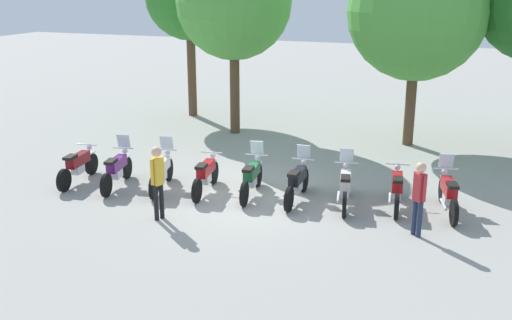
{
  "coord_description": "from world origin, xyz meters",
  "views": [
    {
      "loc": [
        5.35,
        -14.04,
        5.62
      ],
      "look_at": [
        0.0,
        0.5,
        0.9
      ],
      "focal_mm": 42.02,
      "sensor_mm": 36.0,
      "label": 1
    }
  ],
  "objects": [
    {
      "name": "person_0",
      "position": [
        4.44,
        -1.02,
        1.03
      ],
      "size": [
        0.35,
        0.33,
        1.74
      ],
      "rotation": [
        0.0,
        0.0,
        0.84
      ],
      "color": "#232D4C",
      "rests_on": "ground_plane"
    },
    {
      "name": "motorcycle_3",
      "position": [
        -1.26,
        -0.03,
        0.5
      ],
      "size": [
        0.62,
        2.18,
        0.99
      ],
      "rotation": [
        0.0,
        0.0,
        1.7
      ],
      "color": "black",
      "rests_on": "ground_plane"
    },
    {
      "name": "motorcycle_0",
      "position": [
        -5.03,
        -0.53,
        0.5
      ],
      "size": [
        0.62,
        2.19,
        0.99
      ],
      "rotation": [
        0.0,
        0.0,
        1.69
      ],
      "color": "black",
      "rests_on": "ground_plane"
    },
    {
      "name": "tree_2",
      "position": [
        3.34,
        6.9,
        4.57
      ],
      "size": [
        4.63,
        4.63,
        6.9
      ],
      "color": "brown",
      "rests_on": "ground_plane"
    },
    {
      "name": "person_1",
      "position": [
        -1.52,
        -2.17,
        1.09
      ],
      "size": [
        0.31,
        0.4,
        1.83
      ],
      "rotation": [
        0.0,
        0.0,
        2.77
      ],
      "color": "black",
      "rests_on": "ground_plane"
    },
    {
      "name": "ground_plane",
      "position": [
        0.0,
        0.0,
        0.0
      ],
      "size": [
        80.0,
        80.0,
        0.0
      ],
      "primitive_type": "plane",
      "color": "#9E9B93"
    },
    {
      "name": "motorcycle_6",
      "position": [
        2.5,
        0.32,
        0.52
      ],
      "size": [
        0.69,
        2.17,
        1.37
      ],
      "rotation": [
        0.0,
        0.0,
        1.77
      ],
      "color": "black",
      "rests_on": "ground_plane"
    },
    {
      "name": "tree_1",
      "position": [
        -3.0,
        6.36,
        4.8
      ],
      "size": [
        4.14,
        4.14,
        6.89
      ],
      "color": "brown",
      "rests_on": "ground_plane"
    },
    {
      "name": "motorcycle_7",
      "position": [
        3.76,
        0.65,
        0.5
      ],
      "size": [
        0.62,
        2.18,
        0.99
      ],
      "rotation": [
        0.0,
        0.0,
        1.71
      ],
      "color": "black",
      "rests_on": "ground_plane"
    },
    {
      "name": "motorcycle_4",
      "position": [
        -0.01,
        0.19,
        0.52
      ],
      "size": [
        0.62,
        2.19,
        1.37
      ],
      "rotation": [
        0.0,
        0.0,
        1.69
      ],
      "color": "black",
      "rests_on": "ground_plane"
    },
    {
      "name": "motorcycle_1",
      "position": [
        -3.78,
        -0.47,
        0.52
      ],
      "size": [
        0.69,
        2.17,
        1.37
      ],
      "rotation": [
        0.0,
        0.0,
        1.77
      ],
      "color": "black",
      "rests_on": "ground_plane"
    },
    {
      "name": "motorcycle_2",
      "position": [
        -2.52,
        -0.2,
        0.52
      ],
      "size": [
        0.75,
        2.15,
        1.37
      ],
      "rotation": [
        0.0,
        0.0,
        1.8
      ],
      "color": "black",
      "rests_on": "ground_plane"
    },
    {
      "name": "motorcycle_5",
      "position": [
        1.25,
        0.23,
        0.52
      ],
      "size": [
        0.62,
        2.19,
        1.37
      ],
      "rotation": [
        0.0,
        0.0,
        1.6
      ],
      "color": "black",
      "rests_on": "ground_plane"
    },
    {
      "name": "motorcycle_8",
      "position": [
        5.01,
        0.69,
        0.52
      ],
      "size": [
        0.74,
        2.15,
        1.37
      ],
      "rotation": [
        0.0,
        0.0,
        1.8
      ],
      "color": "black",
      "rests_on": "ground_plane"
    }
  ]
}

